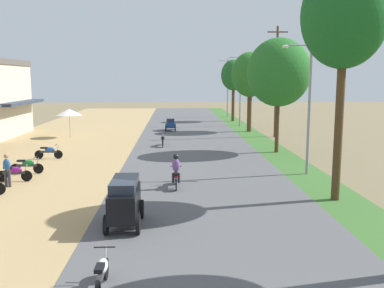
{
  "coord_description": "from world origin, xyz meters",
  "views": [
    {
      "loc": [
        -1.47,
        -4.77,
        5.26
      ],
      "look_at": [
        -0.37,
        21.05,
        1.28
      ],
      "focal_mm": 40.14,
      "sensor_mm": 36.0,
      "label": 1
    }
  ],
  "objects_px": {
    "vendor_umbrella": "(69,112)",
    "streetlamp_near": "(310,99)",
    "motorbike_ahead_third": "(102,271)",
    "median_tree_fifth": "(233,76)",
    "car_hatchback_blue": "(171,124)",
    "parked_motorbike_third": "(15,172)",
    "streetlamp_mid": "(240,86)",
    "pedestrian_on_shoulder": "(7,169)",
    "parked_motorbike_fourth": "(27,165)",
    "median_tree_second": "(344,17)",
    "motorbike_ahead_fifth": "(163,140)",
    "median_tree_third": "(279,72)",
    "car_van_black": "(125,200)",
    "median_tree_fourth": "(250,75)",
    "utility_pole_near": "(276,80)",
    "motorbike_ahead_fourth": "(176,172)",
    "parked_motorbike_fifth": "(49,151)",
    "streetlamp_far": "(228,84)"
  },
  "relations": [
    {
      "from": "pedestrian_on_shoulder",
      "to": "median_tree_fifth",
      "type": "relative_size",
      "value": 0.22
    },
    {
      "from": "streetlamp_far",
      "to": "motorbike_ahead_third",
      "type": "xyz_separation_m",
      "value": [
        -9.05,
        -47.82,
        -3.9
      ]
    },
    {
      "from": "median_tree_fourth",
      "to": "utility_pole_near",
      "type": "distance_m",
      "value": 4.02
    },
    {
      "from": "vendor_umbrella",
      "to": "streetlamp_near",
      "type": "xyz_separation_m",
      "value": [
        16.44,
        -15.31,
        1.86
      ]
    },
    {
      "from": "streetlamp_near",
      "to": "car_hatchback_blue",
      "type": "distance_m",
      "value": 21.54
    },
    {
      "from": "median_tree_second",
      "to": "parked_motorbike_fourth",
      "type": "bearing_deg",
      "value": 159.08
    },
    {
      "from": "median_tree_second",
      "to": "median_tree_fifth",
      "type": "xyz_separation_m",
      "value": [
        0.27,
        34.3,
        -2.15
      ]
    },
    {
      "from": "car_hatchback_blue",
      "to": "median_tree_third",
      "type": "bearing_deg",
      "value": -59.49
    },
    {
      "from": "parked_motorbike_fourth",
      "to": "median_tree_second",
      "type": "relative_size",
      "value": 0.18
    },
    {
      "from": "car_hatchback_blue",
      "to": "motorbike_ahead_third",
      "type": "height_order",
      "value": "car_hatchback_blue"
    },
    {
      "from": "median_tree_second",
      "to": "utility_pole_near",
      "type": "height_order",
      "value": "median_tree_second"
    },
    {
      "from": "vendor_umbrella",
      "to": "streetlamp_far",
      "type": "xyz_separation_m",
      "value": [
        16.44,
        19.79,
        2.16
      ]
    },
    {
      "from": "streetlamp_mid",
      "to": "motorbike_ahead_fifth",
      "type": "distance_m",
      "value": 16.72
    },
    {
      "from": "median_tree_third",
      "to": "car_van_black",
      "type": "bearing_deg",
      "value": -121.02
    },
    {
      "from": "median_tree_fifth",
      "to": "parked_motorbike_third",
      "type": "bearing_deg",
      "value": -116.73
    },
    {
      "from": "median_tree_fourth",
      "to": "streetlamp_mid",
      "type": "height_order",
      "value": "median_tree_fourth"
    },
    {
      "from": "median_tree_third",
      "to": "median_tree_fifth",
      "type": "height_order",
      "value": "median_tree_third"
    },
    {
      "from": "pedestrian_on_shoulder",
      "to": "motorbike_ahead_third",
      "type": "height_order",
      "value": "pedestrian_on_shoulder"
    },
    {
      "from": "car_hatchback_blue",
      "to": "parked_motorbike_third",
      "type": "bearing_deg",
      "value": -110.3
    },
    {
      "from": "streetlamp_far",
      "to": "motorbike_ahead_fourth",
      "type": "relative_size",
      "value": 4.24
    },
    {
      "from": "pedestrian_on_shoulder",
      "to": "motorbike_ahead_fourth",
      "type": "bearing_deg",
      "value": -3.88
    },
    {
      "from": "motorbike_ahead_fifth",
      "to": "median_tree_second",
      "type": "bearing_deg",
      "value": -62.51
    },
    {
      "from": "motorbike_ahead_third",
      "to": "median_tree_third",
      "type": "bearing_deg",
      "value": 65.34
    },
    {
      "from": "median_tree_second",
      "to": "median_tree_fifth",
      "type": "distance_m",
      "value": 34.37
    },
    {
      "from": "streetlamp_mid",
      "to": "motorbike_ahead_third",
      "type": "distance_m",
      "value": 38.08
    },
    {
      "from": "parked_motorbike_third",
      "to": "parked_motorbike_fifth",
      "type": "xyz_separation_m",
      "value": [
        -0.04,
        6.22,
        0.0
      ]
    },
    {
      "from": "median_tree_second",
      "to": "streetlamp_near",
      "type": "height_order",
      "value": "median_tree_second"
    },
    {
      "from": "streetlamp_near",
      "to": "utility_pole_near",
      "type": "distance_m",
      "value": 15.43
    },
    {
      "from": "streetlamp_far",
      "to": "utility_pole_near",
      "type": "height_order",
      "value": "utility_pole_near"
    },
    {
      "from": "utility_pole_near",
      "to": "car_van_black",
      "type": "height_order",
      "value": "utility_pole_near"
    },
    {
      "from": "vendor_umbrella",
      "to": "streetlamp_mid",
      "type": "distance_m",
      "value": 18.75
    },
    {
      "from": "median_tree_fifth",
      "to": "streetlamp_near",
      "type": "height_order",
      "value": "median_tree_fifth"
    },
    {
      "from": "median_tree_second",
      "to": "motorbike_ahead_third",
      "type": "xyz_separation_m",
      "value": [
        -8.73,
        -7.69,
        -7.14
      ]
    },
    {
      "from": "vendor_umbrella",
      "to": "median_tree_second",
      "type": "height_order",
      "value": "median_tree_second"
    },
    {
      "from": "motorbike_ahead_fifth",
      "to": "median_tree_fourth",
      "type": "bearing_deg",
      "value": 47.29
    },
    {
      "from": "median_tree_fifth",
      "to": "motorbike_ahead_fourth",
      "type": "bearing_deg",
      "value": -102.54
    },
    {
      "from": "median_tree_third",
      "to": "parked_motorbike_third",
      "type": "bearing_deg",
      "value": -152.22
    },
    {
      "from": "streetlamp_near",
      "to": "streetlamp_far",
      "type": "bearing_deg",
      "value": 90.0
    },
    {
      "from": "pedestrian_on_shoulder",
      "to": "streetlamp_mid",
      "type": "relative_size",
      "value": 0.21
    },
    {
      "from": "parked_motorbike_fourth",
      "to": "vendor_umbrella",
      "type": "distance_m",
      "value": 14.75
    },
    {
      "from": "parked_motorbike_fourth",
      "to": "median_tree_third",
      "type": "distance_m",
      "value": 17.31
    },
    {
      "from": "parked_motorbike_third",
      "to": "median_tree_third",
      "type": "xyz_separation_m",
      "value": [
        15.34,
        8.08,
        5.09
      ]
    },
    {
      "from": "median_tree_fourth",
      "to": "streetlamp_mid",
      "type": "xyz_separation_m",
      "value": [
        -0.12,
        5.17,
        -1.12
      ]
    },
    {
      "from": "car_hatchback_blue",
      "to": "motorbike_ahead_third",
      "type": "relative_size",
      "value": 1.11
    },
    {
      "from": "parked_motorbike_fifth",
      "to": "pedestrian_on_shoulder",
      "type": "distance_m",
      "value": 7.34
    },
    {
      "from": "motorbike_ahead_third",
      "to": "median_tree_fifth",
      "type": "bearing_deg",
      "value": 77.9
    },
    {
      "from": "parked_motorbike_third",
      "to": "streetlamp_far",
      "type": "xyz_separation_m",
      "value": [
        15.35,
        36.2,
        3.92
      ]
    },
    {
      "from": "motorbike_ahead_third",
      "to": "car_hatchback_blue",
      "type": "bearing_deg",
      "value": 87.44
    },
    {
      "from": "pedestrian_on_shoulder",
      "to": "streetlamp_near",
      "type": "height_order",
      "value": "streetlamp_near"
    },
    {
      "from": "pedestrian_on_shoulder",
      "to": "streetlamp_mid",
      "type": "bearing_deg",
      "value": 59.81
    }
  ]
}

